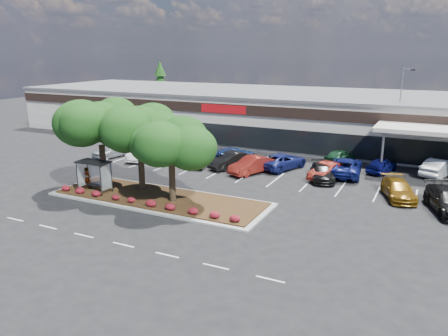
% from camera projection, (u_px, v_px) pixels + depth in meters
% --- Properties ---
extents(ground, '(160.00, 160.00, 0.00)m').
position_uv_depth(ground, '(151.00, 221.00, 30.67)').
color(ground, black).
rests_on(ground, ground).
extents(retail_store, '(80.40, 25.20, 6.25)m').
position_uv_depth(retail_store, '(296.00, 115.00, 59.26)').
color(retail_store, white).
rests_on(retail_store, ground).
extents(landscape_island, '(18.00, 6.00, 0.26)m').
position_uv_depth(landscape_island, '(159.00, 198.00, 34.96)').
color(landscape_island, '#A1A19C').
rests_on(landscape_island, ground).
extents(lane_markings, '(33.12, 20.06, 0.01)m').
position_uv_depth(lane_markings, '(216.00, 182.00, 39.78)').
color(lane_markings, silver).
rests_on(lane_markings, ground).
extents(shrub_row, '(17.00, 0.80, 0.50)m').
position_uv_depth(shrub_row, '(143.00, 202.00, 33.04)').
color(shrub_row, maroon).
rests_on(shrub_row, landscape_island).
extents(bus_shelter, '(2.75, 1.55, 2.59)m').
position_uv_depth(bus_shelter, '(95.00, 167.00, 35.82)').
color(bus_shelter, black).
rests_on(bus_shelter, landscape_island).
extents(island_tree_west, '(7.20, 7.20, 7.89)m').
position_uv_depth(island_tree_west, '(101.00, 141.00, 36.88)').
color(island_tree_west, '#13330D').
rests_on(island_tree_west, landscape_island).
extents(island_tree_mid, '(6.60, 6.60, 7.32)m').
position_uv_depth(island_tree_mid, '(140.00, 146.00, 36.08)').
color(island_tree_mid, '#13330D').
rests_on(island_tree_mid, landscape_island).
extents(island_tree_east, '(5.80, 5.80, 6.50)m').
position_uv_depth(island_tree_east, '(172.00, 160.00, 33.19)').
color(island_tree_east, '#13330D').
rests_on(island_tree_east, landscape_island).
extents(conifer_north_west, '(4.40, 4.40, 10.00)m').
position_uv_depth(conifer_north_west, '(161.00, 87.00, 82.03)').
color(conifer_north_west, '#13330D').
rests_on(conifer_north_west, ground).
extents(person_waiting, '(0.79, 0.65, 1.85)m').
position_uv_depth(person_waiting, '(87.00, 178.00, 36.82)').
color(person_waiting, '#594C47').
rests_on(person_waiting, landscape_island).
extents(light_pole, '(1.42, 0.74, 9.86)m').
position_uv_depth(light_pole, '(399.00, 119.00, 47.97)').
color(light_pole, '#A1A19C').
rests_on(light_pole, ground).
extents(car_0, '(2.80, 4.95, 1.59)m').
position_uv_depth(car_0, '(112.00, 150.00, 48.94)').
color(car_0, '#9EA4AA').
rests_on(car_0, ground).
extents(car_1, '(3.32, 5.51, 1.71)m').
position_uv_depth(car_1, '(141.00, 152.00, 47.85)').
color(car_1, white).
rests_on(car_1, ground).
extents(car_2, '(2.88, 5.11, 1.59)m').
position_uv_depth(car_2, '(200.00, 158.00, 45.46)').
color(car_2, slate).
rests_on(car_2, ground).
extents(car_3, '(3.57, 5.18, 1.62)m').
position_uv_depth(car_3, '(231.00, 160.00, 44.37)').
color(car_3, black).
rests_on(car_3, ground).
extents(car_4, '(3.54, 5.30, 1.65)m').
position_uv_depth(car_4, '(252.00, 165.00, 42.43)').
color(car_4, maroon).
rests_on(car_4, ground).
extents(car_5, '(3.50, 5.28, 1.42)m').
position_uv_depth(car_5, '(322.00, 173.00, 40.24)').
color(car_5, black).
rests_on(car_5, ground).
extents(car_6, '(2.83, 4.92, 1.53)m').
position_uv_depth(car_6, '(327.00, 171.00, 40.60)').
color(car_6, maroon).
rests_on(car_6, ground).
extents(car_7, '(3.59, 5.44, 1.47)m').
position_uv_depth(car_7, '(398.00, 190.00, 35.21)').
color(car_7, brown).
rests_on(car_7, ground).
extents(car_9, '(2.93, 5.20, 1.37)m').
position_uv_depth(car_9, '(167.00, 146.00, 51.42)').
color(car_9, '#21572F').
rests_on(car_9, ground).
extents(car_10, '(2.39, 4.95, 1.63)m').
position_uv_depth(car_10, '(183.00, 146.00, 51.13)').
color(car_10, slate).
rests_on(car_10, ground).
extents(car_11, '(2.99, 4.24, 1.34)m').
position_uv_depth(car_11, '(195.00, 150.00, 49.38)').
color(car_11, maroon).
rests_on(car_11, ground).
extents(car_12, '(4.08, 5.96, 1.60)m').
position_uv_depth(car_12, '(234.00, 155.00, 46.72)').
color(car_12, navy).
rests_on(car_12, ground).
extents(car_13, '(4.42, 6.24, 1.58)m').
position_uv_depth(car_13, '(283.00, 161.00, 44.11)').
color(car_13, navy).
rests_on(car_13, ground).
extents(car_14, '(3.50, 6.38, 1.69)m').
position_uv_depth(car_14, '(346.00, 167.00, 41.76)').
color(car_14, '#0E1658').
rests_on(car_14, ground).
extents(car_15, '(3.01, 4.73, 1.50)m').
position_uv_depth(car_15, '(340.00, 156.00, 46.35)').
color(car_15, '#194628').
rests_on(car_15, ground).
extents(car_16, '(2.84, 4.65, 1.48)m').
position_uv_depth(car_16, '(382.00, 165.00, 42.76)').
color(car_16, '#0D1057').
rests_on(car_16, ground).
extents(car_17, '(3.58, 5.42, 1.69)m').
position_uv_depth(car_17, '(440.00, 167.00, 41.54)').
color(car_17, silver).
rests_on(car_17, ground).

